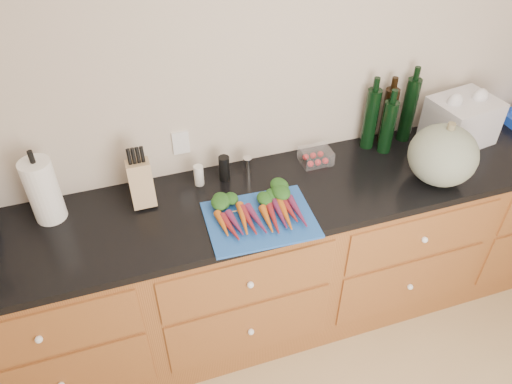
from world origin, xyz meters
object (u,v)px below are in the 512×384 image
object	(u,v)px
paper_towel	(43,191)
knife_block	(141,183)
carrots	(258,210)
tomato_box	(316,156)
squash	(443,155)
cutting_board	(260,220)

from	to	relation	value
paper_towel	knife_block	size ratio (longest dim) A/B	1.44
carrots	paper_towel	distance (m)	0.94
knife_block	tomato_box	size ratio (longest dim) A/B	1.36
carrots	tomato_box	world-z (taller)	tomato_box
paper_towel	tomato_box	world-z (taller)	paper_towel
carrots	squash	distance (m)	0.93
cutting_board	tomato_box	distance (m)	0.53
cutting_board	tomato_box	world-z (taller)	tomato_box
cutting_board	squash	world-z (taller)	squash
squash	knife_block	size ratio (longest dim) A/B	1.54
squash	tomato_box	size ratio (longest dim) A/B	2.11
squash	paper_towel	distance (m)	1.83
squash	knife_block	bearing A→B (deg)	168.23
cutting_board	knife_block	size ratio (longest dim) A/B	2.26
carrots	squash	xyz separation A→B (m)	(0.92, -0.03, 0.11)
carrots	knife_block	distance (m)	0.55
paper_towel	tomato_box	bearing A→B (deg)	0.44
squash	knife_block	distance (m)	1.42
paper_towel	knife_block	xyz separation A→B (m)	(0.41, -0.02, -0.05)
paper_towel	tomato_box	distance (m)	1.30
paper_towel	cutting_board	bearing A→B (deg)	-19.91
cutting_board	squash	size ratio (longest dim) A/B	1.47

